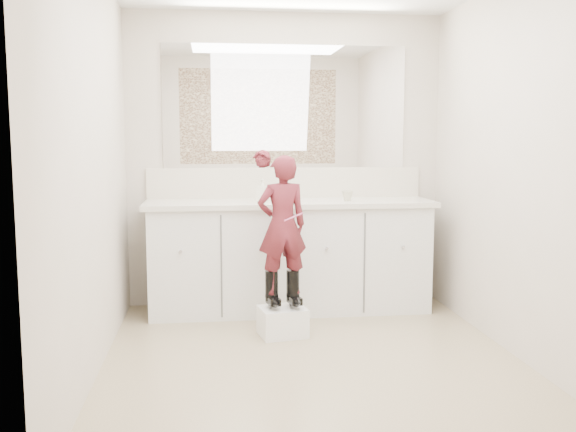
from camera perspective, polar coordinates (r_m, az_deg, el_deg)
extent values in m
plane|color=#8A755A|center=(4.11, 2.27, -12.81)|extent=(3.00, 3.00, 0.00)
plane|color=beige|center=(5.35, -0.23, 4.97)|extent=(2.60, 0.00, 2.60)
plane|color=beige|center=(2.40, 8.13, 2.35)|extent=(2.60, 0.00, 2.60)
plane|color=beige|center=(3.88, -17.02, 3.87)|extent=(0.00, 3.00, 3.00)
plane|color=beige|center=(4.27, 19.88, 4.03)|extent=(0.00, 3.00, 3.00)
cube|color=silver|center=(5.17, 0.13, -3.77)|extent=(2.20, 0.55, 0.85)
cube|color=beige|center=(5.09, 0.15, 1.13)|extent=(2.28, 0.58, 0.04)
cube|color=beige|center=(5.35, -0.21, 2.98)|extent=(2.28, 0.03, 0.25)
cube|color=white|center=(5.34, -0.22, 9.68)|extent=(2.00, 0.02, 1.00)
cube|color=#472819|center=(2.42, 8.26, 13.06)|extent=(2.00, 0.01, 1.20)
cylinder|color=silver|center=(5.24, -0.07, 2.08)|extent=(0.08, 0.08, 0.10)
imported|color=#C0BA9A|center=(5.12, 5.31, 1.82)|extent=(0.10, 0.10, 0.08)
imported|color=white|center=(5.09, -2.30, 2.34)|extent=(0.10, 0.10, 0.17)
cube|color=white|center=(4.58, -0.48, -9.37)|extent=(0.36, 0.32, 0.20)
imported|color=maroon|center=(4.45, -0.52, -0.81)|extent=(0.39, 0.29, 0.97)
cylinder|color=#D25183|center=(4.37, 0.51, -0.08)|extent=(0.14, 0.04, 0.06)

